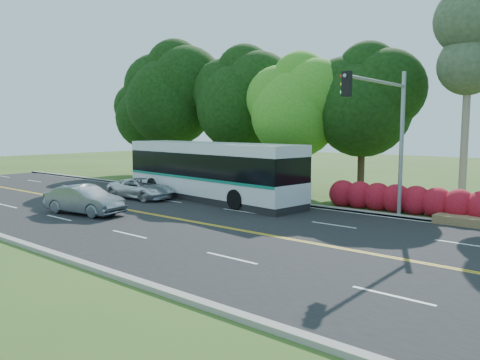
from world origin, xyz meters
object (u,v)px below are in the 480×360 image
Objects in this scene: sedan at (84,200)px; traffic_signal at (386,120)px; suv at (141,188)px; transit_bus at (210,172)px.

traffic_signal is at bearing -69.48° from sedan.
traffic_signal reaches higher than sedan.
sedan is 0.98× the size of suv.
traffic_signal is 15.08m from sedan.
traffic_signal is 11.32m from transit_bus.
transit_bus is 7.77m from sedan.
suv is (-2.01, 5.15, -0.10)m from sedan.
sedan is (-12.46, -7.53, -3.93)m from traffic_signal.
traffic_signal is at bearing 6.70° from transit_bus.
transit_bus is 4.42m from suv.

